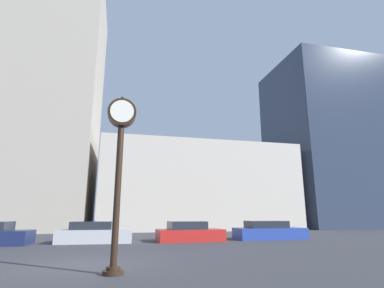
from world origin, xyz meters
TOP-DOWN VIEW (x-y plane):
  - ground_plane at (0.00, 0.00)m, footprint 200.00×200.00m
  - building_tall_tower at (-7.36, 24.00)m, footprint 10.92×12.00m
  - building_storefront_row at (9.83, 24.00)m, footprint 21.49×12.00m
  - building_glass_modern at (28.17, 24.00)m, footprint 12.34×12.00m
  - street_clock at (1.08, -1.91)m, footprint 0.86×0.57m
  - car_silver at (-0.16, 8.24)m, footprint 4.33×2.15m
  - car_red at (5.51, 7.95)m, footprint 4.16×2.06m
  - car_blue at (11.10, 8.22)m, footprint 4.74×1.99m

SIDE VIEW (x-z plane):
  - ground_plane at x=0.00m, z-range 0.00..0.00m
  - car_red at x=5.51m, z-range -0.09..1.11m
  - car_blue at x=11.10m, z-range -0.09..1.11m
  - car_silver at x=-0.16m, z-range -0.09..1.13m
  - street_clock at x=1.08m, z-range 0.88..6.12m
  - building_storefront_row at x=9.83m, z-range 0.00..9.34m
  - building_glass_modern at x=28.17m, z-range 0.00..22.35m
  - building_tall_tower at x=-7.36m, z-range 0.00..28.11m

